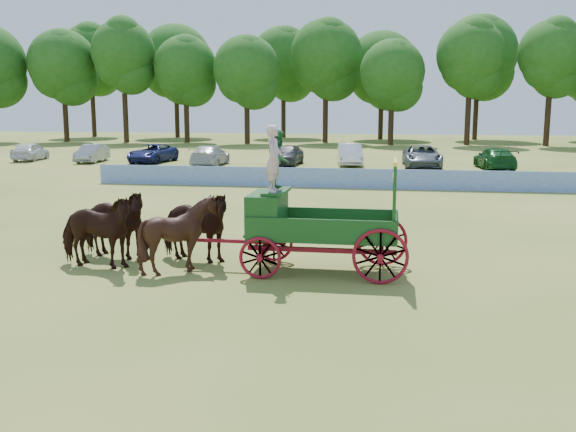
% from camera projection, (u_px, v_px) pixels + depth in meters
% --- Properties ---
extents(ground, '(160.00, 160.00, 0.00)m').
position_uv_depth(ground, '(305.00, 280.00, 16.19)').
color(ground, '#9B9046').
rests_on(ground, ground).
extents(horse_lead_left, '(2.50, 1.37, 2.02)m').
position_uv_depth(horse_lead_left, '(95.00, 231.00, 17.18)').
color(horse_lead_left, black).
rests_on(horse_lead_left, ground).
extents(horse_lead_right, '(2.57, 1.58, 2.02)m').
position_uv_depth(horse_lead_right, '(113.00, 224.00, 18.25)').
color(horse_lead_right, black).
rests_on(horse_lead_right, ground).
extents(horse_wheel_left, '(1.95, 1.76, 2.02)m').
position_uv_depth(horse_wheel_left, '(181.00, 234.00, 16.80)').
color(horse_wheel_left, black).
rests_on(horse_wheel_left, ground).
extents(horse_wheel_right, '(2.58, 1.65, 2.02)m').
position_uv_depth(horse_wheel_right, '(194.00, 226.00, 17.87)').
color(horse_wheel_right, black).
rests_on(horse_wheel_right, ground).
extents(farm_dray, '(6.00, 2.00, 3.86)m').
position_uv_depth(farm_dray, '(295.00, 209.00, 16.77)').
color(farm_dray, maroon).
rests_on(farm_dray, ground).
extents(sponsor_banner, '(26.00, 0.08, 1.05)m').
position_uv_depth(sponsor_banner, '(332.00, 178.00, 33.76)').
color(sponsor_banner, '#2144B6').
rests_on(sponsor_banner, ground).
extents(parked_cars, '(37.36, 6.85, 1.56)m').
position_uv_depth(parked_cars, '(273.00, 155.00, 46.56)').
color(parked_cars, silver).
rests_on(parked_cars, ground).
extents(treeline, '(92.53, 24.71, 15.09)m').
position_uv_depth(treeline, '(349.00, 59.00, 74.14)').
color(treeline, '#382314').
rests_on(treeline, ground).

